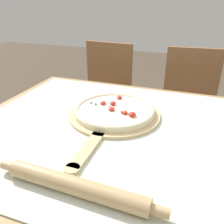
% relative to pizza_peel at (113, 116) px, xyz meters
% --- Properties ---
extents(dining_table, '(1.13, 1.03, 0.75)m').
position_rel_pizza_peel_xyz_m(dining_table, '(-0.01, -0.09, -0.12)').
color(dining_table, '#A87F51').
rests_on(dining_table, ground_plane).
extents(towel_cloth, '(1.05, 0.95, 0.00)m').
position_rel_pizza_peel_xyz_m(towel_cloth, '(-0.01, -0.09, -0.01)').
color(towel_cloth, silver).
rests_on(towel_cloth, dining_table).
extents(pizza_peel, '(0.40, 0.61, 0.01)m').
position_rel_pizza_peel_xyz_m(pizza_peel, '(0.00, 0.00, 0.00)').
color(pizza_peel, '#D6B784').
rests_on(pizza_peel, towel_cloth).
extents(pizza, '(0.35, 0.35, 0.04)m').
position_rel_pizza_peel_xyz_m(pizza, '(0.00, 0.02, 0.02)').
color(pizza, beige).
rests_on(pizza, pizza_peel).
extents(rolling_pin, '(0.49, 0.06, 0.05)m').
position_rel_pizza_peel_xyz_m(rolling_pin, '(0.05, -0.44, 0.02)').
color(rolling_pin, tan).
rests_on(rolling_pin, towel_cloth).
extents(chair_left, '(0.43, 0.43, 0.91)m').
position_rel_pizza_peel_xyz_m(chair_left, '(-0.35, 0.80, -0.23)').
color(chair_left, brown).
rests_on(chair_left, ground_plane).
extents(chair_right, '(0.43, 0.43, 0.91)m').
position_rel_pizza_peel_xyz_m(chair_right, '(0.30, 0.80, -0.23)').
color(chair_right, brown).
rests_on(chair_right, ground_plane).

